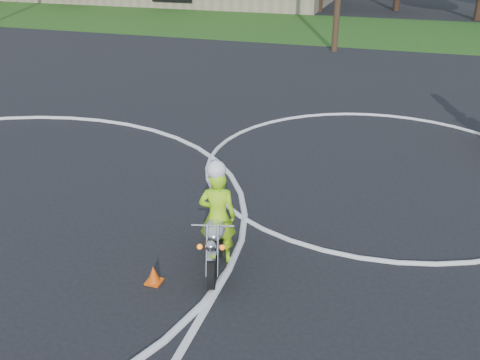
% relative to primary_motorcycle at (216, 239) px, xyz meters
% --- Properties ---
extents(grass_strip, '(120.00, 10.00, 0.02)m').
position_rel_primary_motorcycle_xyz_m(grass_strip, '(-5.75, 23.88, -0.47)').
color(grass_strip, '#1E4714').
rests_on(grass_strip, ground).
extents(course_markings, '(19.05, 19.05, 0.12)m').
position_rel_primary_motorcycle_xyz_m(course_markings, '(-3.58, 1.24, -0.47)').
color(course_markings, silver).
rests_on(course_markings, ground).
extents(primary_motorcycle, '(0.72, 1.84, 0.99)m').
position_rel_primary_motorcycle_xyz_m(primary_motorcycle, '(0.00, 0.00, 0.00)').
color(primary_motorcycle, black).
rests_on(primary_motorcycle, ground).
extents(rider_primary_grp, '(0.69, 0.54, 1.83)m').
position_rel_primary_motorcycle_xyz_m(rider_primary_grp, '(-0.01, 0.13, 0.40)').
color(rider_primary_grp, '#ACF81A').
rests_on(rider_primary_grp, ground).
extents(traffic_cones, '(22.09, 12.31, 0.30)m').
position_rel_primary_motorcycle_xyz_m(traffic_cones, '(-0.33, 0.17, -0.34)').
color(traffic_cones, '#F9570D').
rests_on(traffic_cones, ground).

